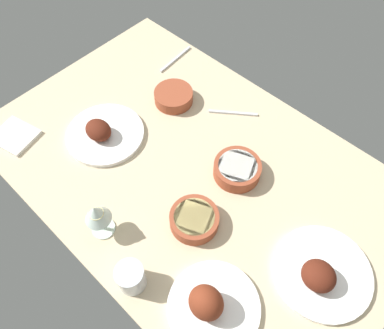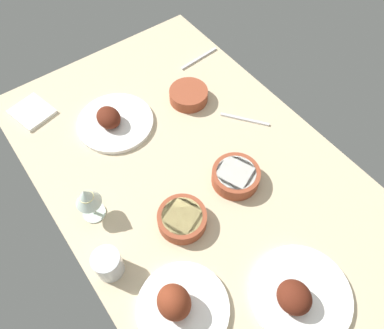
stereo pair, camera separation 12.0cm
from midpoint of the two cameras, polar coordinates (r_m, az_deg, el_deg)
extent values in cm
cube|color=#C6B28E|center=(123.83, 2.78, -1.23)|extent=(140.00, 90.00, 4.00)
cylinder|color=white|center=(104.34, 2.11, -21.64)|extent=(24.82, 24.82, 1.60)
ellipsoid|color=maroon|center=(99.35, 0.89, -20.85)|extent=(9.45, 8.52, 9.41)
cylinder|color=white|center=(134.15, -9.28, 6.27)|extent=(27.24, 27.24, 1.60)
ellipsoid|color=#511E11|center=(131.10, -10.26, 6.99)|extent=(9.76, 7.94, 6.27)
cylinder|color=white|center=(110.81, 19.66, -18.71)|extent=(27.48, 27.48, 1.60)
ellipsoid|color=#511E11|center=(105.77, 18.92, -19.16)|extent=(9.36, 8.79, 7.11)
cylinder|color=brown|center=(139.27, 1.98, 10.52)|extent=(14.37, 14.37, 4.60)
cylinder|color=#DBCC7A|center=(137.98, 2.00, 11.04)|extent=(11.78, 11.78, 1.00)
cylinder|color=brown|center=(118.94, 9.66, -2.05)|extent=(15.37, 15.37, 5.09)
cylinder|color=white|center=(117.22, 9.80, -1.53)|extent=(12.61, 12.61, 1.00)
cylinder|color=brown|center=(110.64, 1.60, -8.69)|extent=(14.83, 14.83, 4.61)
cylinder|color=#D6BC70|center=(109.01, 1.62, -8.29)|extent=(12.16, 12.16, 1.00)
cylinder|color=silver|center=(116.24, -12.02, -7.56)|extent=(7.00, 7.00, 0.50)
cylinder|color=silver|center=(112.94, -12.35, -6.74)|extent=(1.00, 1.00, 7.00)
cone|color=silver|center=(107.07, -13.00, -5.12)|extent=(7.60, 7.60, 6.50)
cylinder|color=beige|center=(108.33, -12.86, -5.49)|extent=(4.18, 4.18, 2.80)
cylinder|color=silver|center=(104.82, -9.61, -15.22)|extent=(7.84, 7.84, 8.88)
cube|color=white|center=(145.81, -21.40, 7.45)|extent=(16.49, 15.21, 1.20)
cube|color=silver|center=(136.16, 10.70, 6.70)|extent=(14.83, 11.52, 0.80)
cube|color=silver|center=(156.95, 3.38, 15.94)|extent=(2.45, 18.79, 0.80)
camera|label=1|loc=(0.06, -87.13, 4.39)|focal=34.43mm
camera|label=2|loc=(0.06, 92.87, -4.39)|focal=34.43mm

